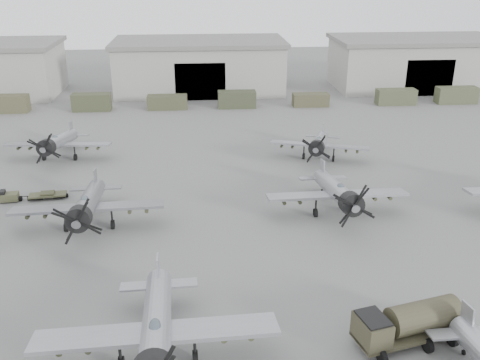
% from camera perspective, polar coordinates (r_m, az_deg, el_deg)
% --- Properties ---
extents(ground, '(220.00, 220.00, 0.00)m').
position_cam_1_polar(ground, '(37.19, -3.22, -12.45)').
color(ground, '#5B5C59').
rests_on(ground, ground).
extents(hangar_center, '(29.00, 14.80, 8.70)m').
position_cam_1_polar(hangar_center, '(93.98, -4.33, 12.09)').
color(hangar_center, gray).
rests_on(hangar_center, ground).
extents(hangar_right, '(29.00, 14.80, 8.70)m').
position_cam_1_polar(hangar_right, '(101.51, 18.15, 11.84)').
color(hangar_right, gray).
rests_on(hangar_right, ground).
extents(support_truck_1, '(5.78, 2.20, 2.59)m').
position_cam_1_polar(support_truck_1, '(87.62, -23.45, 7.48)').
color(support_truck_1, '#45452D').
rests_on(support_truck_1, ground).
extents(support_truck_2, '(5.72, 2.20, 2.58)m').
position_cam_1_polar(support_truck_2, '(84.48, -15.54, 8.01)').
color(support_truck_2, '#383C27').
rests_on(support_truck_2, ground).
extents(support_truck_3, '(6.03, 2.20, 2.12)m').
position_cam_1_polar(support_truck_3, '(83.12, -7.76, 8.23)').
color(support_truck_3, '#3D402A').
rests_on(support_truck_3, ground).
extents(support_truck_4, '(5.79, 2.20, 2.57)m').
position_cam_1_polar(support_truck_4, '(83.14, -0.34, 8.60)').
color(support_truck_4, '#353B26').
rests_on(support_truck_4, ground).
extents(support_truck_5, '(5.54, 2.20, 1.97)m').
position_cam_1_polar(support_truck_5, '(84.81, 7.54, 8.48)').
color(support_truck_5, '#42402B').
rests_on(support_truck_5, ground).
extents(support_truck_6, '(6.15, 2.20, 2.41)m').
position_cam_1_polar(support_truck_6, '(88.56, 16.29, 8.52)').
color(support_truck_6, '#42482F').
rests_on(support_truck_6, ground).
extents(support_truck_7, '(6.48, 2.20, 2.57)m').
position_cam_1_polar(support_truck_7, '(92.47, 22.10, 8.39)').
color(support_truck_7, '#434930').
rests_on(support_truck_7, ground).
extents(aircraft_near_1, '(13.67, 12.30, 5.47)m').
position_cam_1_polar(aircraft_near_1, '(30.60, -8.93, -15.71)').
color(aircraft_near_1, '#96989E').
rests_on(aircraft_near_1, ground).
extents(aircraft_mid_1, '(12.77, 11.49, 5.12)m').
position_cam_1_polar(aircraft_mid_1, '(46.25, -16.03, -2.63)').
color(aircraft_mid_1, gray).
rests_on(aircraft_mid_1, ground).
extents(aircraft_mid_2, '(12.53, 11.28, 5.03)m').
position_cam_1_polar(aircraft_mid_2, '(47.74, 10.43, -1.33)').
color(aircraft_mid_2, '#93969B').
rests_on(aircraft_mid_2, ground).
extents(aircraft_far_0, '(11.85, 10.66, 4.73)m').
position_cam_1_polar(aircraft_far_0, '(63.75, -18.90, 3.81)').
color(aircraft_far_0, gray).
rests_on(aircraft_far_0, ground).
extents(aircraft_far_1, '(11.20, 10.09, 4.49)m').
position_cam_1_polar(aircraft_far_1, '(61.02, 8.44, 3.88)').
color(aircraft_far_1, '#919399').
rests_on(aircraft_far_1, ground).
extents(fuel_tanker, '(7.07, 4.23, 2.60)m').
position_cam_1_polar(fuel_tanker, '(34.09, 17.54, -14.22)').
color(fuel_tanker, '#3A3826').
rests_on(fuel_tanker, ground).
extents(tug_trailer, '(6.08, 1.81, 1.21)m').
position_cam_1_polar(tug_trailer, '(54.75, -22.04, -1.60)').
color(tug_trailer, '#43442C').
rests_on(tug_trailer, ground).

